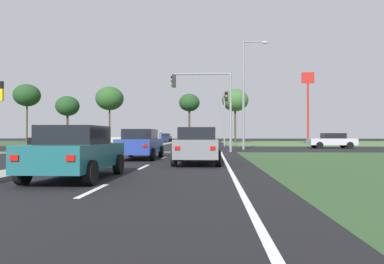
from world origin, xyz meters
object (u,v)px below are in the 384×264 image
Objects in this scene: street_lamp_second at (245,89)px; treeline_third at (110,99)px; car_beige_sixth at (135,140)px; treeline_fourth at (189,103)px; car_grey_second at (197,145)px; car_black_third at (55,140)px; treeline_second at (67,106)px; traffic_signal_near_right at (209,96)px; car_navy_seventh at (166,138)px; treeline_near at (27,95)px; treeline_fifth at (235,100)px; car_teal_fifth at (76,152)px; traffic_signal_far_right at (225,109)px; car_silver_near at (332,140)px; car_blue_fourth at (141,144)px; fastfood_pole_sign at (308,91)px; pedestrian_at_median at (161,136)px.

treeline_third is at bearing 124.58° from street_lamp_second.
treeline_fourth reaches higher than car_beige_sixth.
car_beige_sixth is at bearing 110.50° from car_grey_second.
car_black_third is 28.28m from treeline_second.
traffic_signal_near_right is 5.78m from street_lamp_second.
car_navy_seventh is at bearing 99.04° from car_grey_second.
treeline_second is (7.07, 0.16, -1.89)m from treeline_near.
treeline_fifth reaches higher than car_black_third.
car_teal_fifth is (-3.29, -5.63, -0.03)m from car_grey_second.
traffic_signal_near_right is 0.72× the size of treeline_fourth.
treeline_fourth reaches higher than car_navy_seventh.
traffic_signal_far_right is at bearing 79.18° from car_teal_fifth.
traffic_signal_near_right is 35.43m from treeline_fourth.
traffic_signal_near_right is at bearing -63.04° from treeline_third.
car_silver_near is 1.01× the size of car_beige_sixth.
car_blue_fourth is at bearing -71.65° from treeline_third.
fastfood_pole_sign reaches higher than treeline_second.
car_black_third is 31.20m from treeline_fourth.
street_lamp_second is (10.38, -2.35, 4.53)m from car_beige_sixth.
car_black_third is 18.49m from car_blue_fourth.
car_grey_second is 50.60m from car_navy_seventh.
pedestrian_at_median is 18.55m from treeline_fourth.
traffic_signal_far_right is (16.53, 4.55, 3.26)m from car_black_third.
traffic_signal_near_right is at bearing 124.80° from car_silver_near.
traffic_signal_near_right is at bearing 87.62° from car_grey_second.
street_lamp_second is at bearing -55.42° from treeline_third.
car_black_third is at bearing 78.54° from car_navy_seventh.
traffic_signal_far_right is (5.21, 19.17, 3.25)m from car_blue_fourth.
treeline_near is at bearing 125.55° from car_grey_second.
car_blue_fourth is 0.47× the size of treeline_third.
car_teal_fifth is at bearing -102.65° from traffic_signal_near_right.
street_lamp_second reaches higher than car_blue_fourth.
traffic_signal_near_right is at bearing -45.83° from treeline_near.
car_teal_fifth is 17.45m from traffic_signal_near_right.
car_grey_second reaches higher than car_silver_near.
fastfood_pole_sign is 11.79m from treeline_fifth.
treeline_fourth is (27.85, 2.59, -1.21)m from treeline_near.
car_silver_near is at bearing -98.18° from fastfood_pole_sign.
traffic_signal_near_right is 32.64m from treeline_fifth.
car_grey_second is at bearing 9.76° from pedestrian_at_median.
car_beige_sixth is at bearing 92.10° from car_navy_seventh.
car_black_third is at bearing 129.27° from car_grey_second.
treeline_third is (-14.26, 52.10, 6.99)m from car_teal_fifth.
street_lamp_second is 1.13× the size of treeline_fourth.
car_black_third is 31.65m from treeline_near.
fastfood_pole_sign is (11.29, 22.04, 2.46)m from street_lamp_second.
car_grey_second is 6.52m from car_teal_fifth.
traffic_signal_far_right is 6.78m from street_lamp_second.
treeline_second is at bearing -157.53° from treeline_third.
pedestrian_at_median is at bearing -30.40° from treeline_near.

